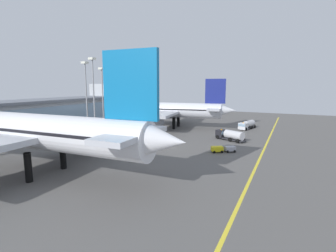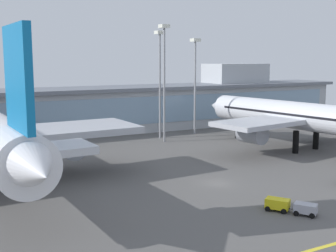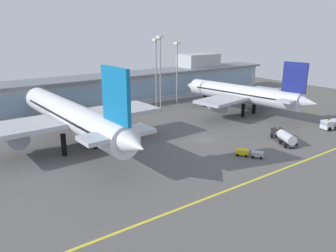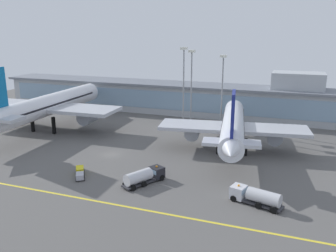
{
  "view_description": "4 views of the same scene",
  "coord_description": "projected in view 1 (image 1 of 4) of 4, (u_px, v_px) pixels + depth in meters",
  "views": [
    {
      "loc": [
        -57.16,
        -27.38,
        15.43
      ],
      "look_at": [
        7.12,
        3.61,
        3.95
      ],
      "focal_mm": 27.58,
      "sensor_mm": 36.0,
      "label": 1
    },
    {
      "loc": [
        -34.1,
        -48.78,
        17.08
      ],
      "look_at": [
        -2.05,
        10.47,
        6.77
      ],
      "focal_mm": 47.05,
      "sensor_mm": 36.0,
      "label": 2
    },
    {
      "loc": [
        -52.34,
        -57.6,
        26.5
      ],
      "look_at": [
        -7.6,
        4.77,
        3.71
      ],
      "focal_mm": 35.76,
      "sensor_mm": 36.0,
      "label": 3
    },
    {
      "loc": [
        40.11,
        -70.0,
        28.61
      ],
      "look_at": [
        9.82,
        12.5,
        4.8
      ],
      "focal_mm": 37.77,
      "sensor_mm": 36.0,
      "label": 4
    }
  ],
  "objects": [
    {
      "name": "ground_plane",
      "position": [
        169.0,
        146.0,
        65.03
      ],
      "size": [
        188.27,
        188.27,
        0.0
      ],
      "primitive_type": "plane",
      "color": "#5B5956"
    },
    {
      "name": "taxiway_centreline_stripe",
      "position": [
        260.0,
        157.0,
        55.59
      ],
      "size": [
        150.61,
        0.5,
        0.01
      ],
      "primitive_type": "cube",
      "color": "yellow",
      "rests_on": "ground"
    },
    {
      "name": "terminal_building",
      "position": [
        43.0,
        114.0,
        86.52
      ],
      "size": [
        137.48,
        14.0,
        15.77
      ],
      "color": "#ADB2B7",
      "rests_on": "ground"
    },
    {
      "name": "airliner_near_left",
      "position": [
        30.0,
        131.0,
        44.82
      ],
      "size": [
        42.22,
        57.42,
        20.16
      ],
      "rotation": [
        0.0,
        0.0,
        1.61
      ],
      "color": "black",
      "rests_on": "ground"
    },
    {
      "name": "airliner_near_right",
      "position": [
        169.0,
        110.0,
        92.99
      ],
      "size": [
        36.5,
        46.72,
        17.38
      ],
      "rotation": [
        0.0,
        0.0,
        1.73
      ],
      "color": "black",
      "rests_on": "ground"
    },
    {
      "name": "fuel_tanker_truck",
      "position": [
        229.0,
        135.0,
        72.16
      ],
      "size": [
        6.34,
        9.14,
        2.9
      ],
      "rotation": [
        0.0,
        0.0,
        1.09
      ],
      "color": "black",
      "rests_on": "ground"
    },
    {
      "name": "baggage_tug_near",
      "position": [
        223.0,
        149.0,
        59.39
      ],
      "size": [
        4.43,
        5.49,
        1.4
      ],
      "rotation": [
        0.0,
        0.0,
        2.16
      ],
      "color": "black",
      "rests_on": "ground"
    },
    {
      "name": "service_truck_far",
      "position": [
        247.0,
        125.0,
        90.13
      ],
      "size": [
        9.36,
        5.0,
        2.9
      ],
      "rotation": [
        0.0,
        0.0,
        2.87
      ],
      "color": "black",
      "rests_on": "ground"
    },
    {
      "name": "apron_light_mast_west",
      "position": [
        86.0,
        86.0,
        85.9
      ],
      "size": [
        1.8,
        1.8,
        22.92
      ],
      "color": "gray",
      "rests_on": "ground"
    },
    {
      "name": "apron_light_mast_centre",
      "position": [
        93.0,
        84.0,
        82.94
      ],
      "size": [
        1.8,
        1.8,
        23.91
      ],
      "color": "gray",
      "rests_on": "ground"
    },
    {
      "name": "apron_light_mast_east",
      "position": [
        102.0,
        88.0,
        94.94
      ],
      "size": [
        1.8,
        1.8,
        21.58
      ],
      "color": "gray",
      "rests_on": "ground"
    }
  ]
}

